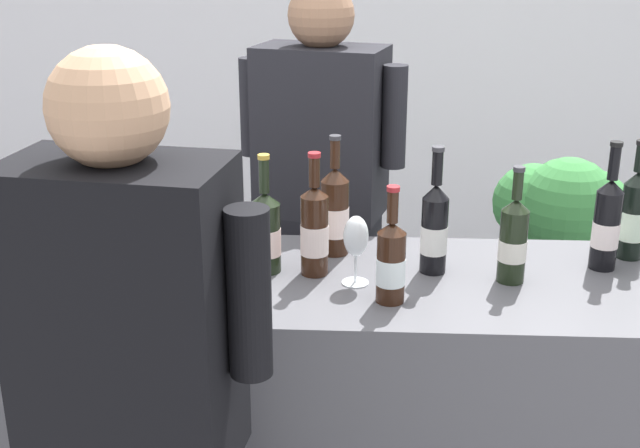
# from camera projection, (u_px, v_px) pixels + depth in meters

# --- Properties ---
(wall_back) EXTENTS (8.00, 0.10, 2.80)m
(wall_back) POSITION_uv_depth(u_px,v_px,m) (368.00, 14.00, 4.48)
(wall_back) COLOR white
(wall_back) RESTS_ON ground_plane
(counter) EXTENTS (2.25, 0.62, 0.96)m
(counter) POSITION_uv_depth(u_px,v_px,m) (364.00, 431.00, 2.35)
(counter) COLOR #4C4C51
(counter) RESTS_ON ground_plane
(wine_bottle_0) EXTENTS (0.07, 0.07, 0.34)m
(wine_bottle_0) POSITION_uv_depth(u_px,v_px,m) (633.00, 215.00, 2.28)
(wine_bottle_0) COLOR black
(wine_bottle_0) RESTS_ON counter
(wine_bottle_1) EXTENTS (0.07, 0.07, 0.36)m
(wine_bottle_1) POSITION_uv_depth(u_px,v_px,m) (607.00, 223.00, 2.21)
(wine_bottle_1) COLOR black
(wine_bottle_1) RESTS_ON counter
(wine_bottle_2) EXTENTS (0.08, 0.08, 0.34)m
(wine_bottle_2) POSITION_uv_depth(u_px,v_px,m) (314.00, 230.00, 2.17)
(wine_bottle_2) COLOR black
(wine_bottle_2) RESTS_ON counter
(wine_bottle_3) EXTENTS (0.08, 0.08, 0.33)m
(wine_bottle_3) POSITION_uv_depth(u_px,v_px,m) (265.00, 232.00, 2.20)
(wine_bottle_3) COLOR black
(wine_bottle_3) RESTS_ON counter
(wine_bottle_4) EXTENTS (0.07, 0.07, 0.35)m
(wine_bottle_4) POSITION_uv_depth(u_px,v_px,m) (434.00, 228.00, 2.19)
(wine_bottle_4) COLOR black
(wine_bottle_4) RESTS_ON counter
(wine_bottle_5) EXTENTS (0.08, 0.08, 0.35)m
(wine_bottle_5) POSITION_uv_depth(u_px,v_px,m) (335.00, 212.00, 2.31)
(wine_bottle_5) COLOR black
(wine_bottle_5) RESTS_ON counter
(wine_bottle_6) EXTENTS (0.07, 0.07, 0.30)m
(wine_bottle_6) POSITION_uv_depth(u_px,v_px,m) (391.00, 262.00, 2.02)
(wine_bottle_6) COLOR black
(wine_bottle_6) RESTS_ON counter
(wine_bottle_7) EXTENTS (0.07, 0.07, 0.31)m
(wine_bottle_7) POSITION_uv_depth(u_px,v_px,m) (513.00, 240.00, 2.13)
(wine_bottle_7) COLOR black
(wine_bottle_7) RESTS_ON counter
(wine_glass) EXTENTS (0.07, 0.07, 0.19)m
(wine_glass) POSITION_uv_depth(u_px,v_px,m) (356.00, 239.00, 2.11)
(wine_glass) COLOR silver
(wine_glass) RESTS_ON counter
(ice_bucket) EXTENTS (0.24, 0.24, 0.19)m
(ice_bucket) POSITION_uv_depth(u_px,v_px,m) (142.00, 262.00, 2.04)
(ice_bucket) COLOR silver
(ice_bucket) RESTS_ON counter
(person_server) EXTENTS (0.56, 0.34, 1.69)m
(person_server) POSITION_uv_depth(u_px,v_px,m) (321.00, 236.00, 2.87)
(person_server) COLOR black
(person_server) RESTS_ON ground_plane
(potted_shrub) EXTENTS (0.55, 0.46, 1.04)m
(potted_shrub) POSITION_uv_depth(u_px,v_px,m) (564.00, 239.00, 3.20)
(potted_shrub) COLOR brown
(potted_shrub) RESTS_ON ground_plane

